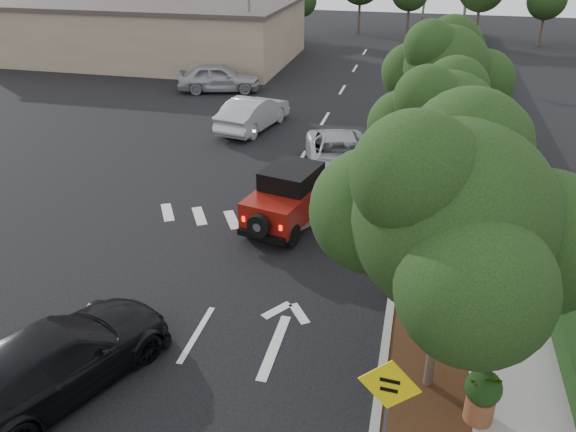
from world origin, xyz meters
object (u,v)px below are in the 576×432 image
(silver_suv_ahead, at_px, (339,156))
(speed_hump_sign, at_px, (388,397))
(red_jeep, at_px, (290,196))
(black_suv_oncoming, at_px, (57,359))

(silver_suv_ahead, height_order, speed_hump_sign, speed_hump_sign)
(red_jeep, distance_m, silver_suv_ahead, 4.71)
(black_suv_oncoming, relative_size, speed_hump_sign, 2.24)
(red_jeep, distance_m, black_suv_oncoming, 9.17)
(black_suv_oncoming, height_order, speed_hump_sign, speed_hump_sign)
(silver_suv_ahead, height_order, black_suv_oncoming, black_suv_oncoming)
(silver_suv_ahead, relative_size, black_suv_oncoming, 1.02)
(black_suv_oncoming, bearing_deg, speed_hump_sign, -159.53)
(silver_suv_ahead, bearing_deg, black_suv_oncoming, -121.24)
(silver_suv_ahead, bearing_deg, red_jeep, -115.75)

